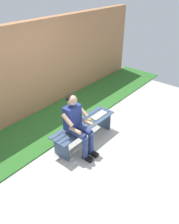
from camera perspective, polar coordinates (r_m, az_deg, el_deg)
ground_plane at (r=4.03m, az=0.31°, el=-20.20°), size 10.00×7.00×0.04m
grass_strip at (r=5.61m, az=-9.50°, el=-2.72°), size 9.00×1.37×0.03m
brick_wall at (r=5.47m, az=-20.49°, el=8.05°), size 9.50×0.24×2.27m
bench_near at (r=4.79m, az=-1.38°, el=-4.10°), size 1.61×0.46×0.46m
person_seated at (r=4.34m, az=-3.21°, el=-2.76°), size 0.50×0.69×1.26m
apple at (r=4.77m, az=0.03°, el=-2.09°), size 0.08×0.08×0.08m
book_open at (r=4.98m, az=2.44°, el=-0.86°), size 0.41×0.16×0.02m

